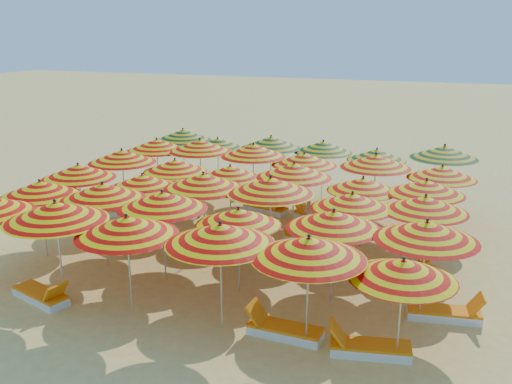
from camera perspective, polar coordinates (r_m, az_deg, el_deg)
ground at (r=18.53m, az=-0.53°, el=-5.16°), size 120.00×120.00×0.00m
umbrella_1 at (r=14.83m, az=-19.41°, el=-1.86°), size 2.93×2.93×2.71m
umbrella_2 at (r=13.64m, az=-12.80°, el=-3.36°), size 2.65×2.65×2.59m
umbrella_3 at (r=12.69m, az=-3.60°, el=-4.23°), size 3.26×3.26×2.64m
umbrella_4 at (r=12.00m, az=5.29°, el=-5.61°), size 3.22×3.22×2.62m
umbrella_5 at (r=11.92m, az=14.49°, el=-7.54°), size 2.27×2.27×2.34m
umbrella_6 at (r=18.00m, az=-20.79°, el=0.33°), size 2.45×2.45×2.45m
umbrella_7 at (r=16.79m, az=-15.10°, el=0.06°), size 3.16×3.16×2.55m
umbrella_8 at (r=15.46m, az=-9.35°, el=-0.85°), size 3.07×3.07×2.59m
umbrella_9 at (r=14.60m, az=-1.77°, el=-2.49°), size 2.92×2.92×2.36m
umbrella_10 at (r=14.12m, az=7.77°, el=-2.76°), size 2.97×2.97×2.50m
umbrella_11 at (r=13.64m, az=16.69°, el=-3.75°), size 3.00×3.00×2.56m
umbrella_12 at (r=19.38m, az=-17.34°, el=1.98°), size 3.11×3.11×2.54m
umbrella_13 at (r=18.23m, az=-11.29°, el=1.05°), size 2.95×2.95×2.37m
umbrella_14 at (r=17.07m, az=-5.28°, el=1.07°), size 2.63×2.63×2.63m
umbrella_15 at (r=16.33m, az=1.47°, el=0.65°), size 2.57×2.57×2.70m
umbrella_16 at (r=15.85m, az=9.60°, el=-0.89°), size 2.96×2.96×2.45m
umbrella_17 at (r=15.96m, az=16.57°, el=-1.18°), size 2.86×2.86×2.46m
umbrella_18 at (r=21.07m, az=-13.26°, el=3.49°), size 2.58×2.58×2.58m
umbrella_19 at (r=20.10m, az=-8.10°, el=2.63°), size 2.80×2.80×2.37m
umbrella_20 at (r=19.22m, az=-2.60°, el=2.03°), size 2.70×2.70×2.33m
umbrella_21 at (r=18.33m, az=3.81°, el=2.16°), size 3.11×3.11×2.63m
umbrella_22 at (r=17.87m, az=10.64°, el=0.75°), size 2.55×2.55×2.36m
umbrella_23 at (r=17.71m, az=16.66°, el=0.47°), size 2.88×2.88×2.45m
umbrella_24 at (r=22.95m, az=-9.90°, el=4.67°), size 3.09×3.09×2.56m
umbrella_25 at (r=22.21m, az=-5.64°, el=4.64°), size 3.20×3.20×2.64m
umbrella_26 at (r=21.31m, az=-0.27°, el=4.18°), size 3.05×3.05×2.63m
umbrella_27 at (r=20.49m, az=4.84°, el=3.29°), size 3.09×3.09×2.49m
umbrella_28 at (r=20.05m, az=11.89°, el=3.05°), size 2.63×2.63×2.62m
umbrella_29 at (r=19.78m, az=18.11°, el=1.87°), size 2.62×2.62×2.42m
umbrella_30 at (r=24.86m, az=-7.31°, el=5.68°), size 3.08×3.08×2.58m
umbrella_31 at (r=23.85m, az=-3.85°, el=4.89°), size 2.39×2.39×2.37m
umbrella_32 at (r=23.04m, az=1.50°, el=4.99°), size 2.64×2.64×2.58m
umbrella_33 at (r=22.77m, az=6.73°, el=4.52°), size 3.06×3.06×2.48m
umbrella_34 at (r=22.04m, az=11.98°, el=3.66°), size 2.54×2.54×2.38m
umbrella_35 at (r=22.00m, az=18.32°, el=3.81°), size 3.28×3.28×2.66m
lounger_0 at (r=15.77m, az=-20.65°, el=-9.66°), size 1.83×1.07×0.69m
lounger_1 at (r=13.29m, az=2.74°, el=-13.60°), size 1.76×0.67×0.69m
lounger_2 at (r=12.85m, az=11.14°, el=-15.04°), size 1.81×0.90×0.69m
lounger_3 at (r=14.68m, az=18.45°, el=-11.42°), size 1.80×0.84×0.69m
lounger_4 at (r=17.60m, az=-3.55°, el=-5.85°), size 1.77×0.70×0.69m
lounger_5 at (r=16.73m, az=14.30°, el=-7.56°), size 1.83×1.13×0.69m
lounger_6 at (r=21.88m, az=-14.03°, el=-1.85°), size 1.83×1.06×0.69m
lounger_7 at (r=18.96m, az=5.54°, el=-4.25°), size 1.82×1.20×0.69m
lounger_8 at (r=21.52m, az=1.07°, el=-1.66°), size 1.82×1.00×0.69m
lounger_9 at (r=20.80m, az=5.95°, el=-2.38°), size 1.83×1.07×0.69m
lounger_10 at (r=25.57m, az=-8.36°, el=1.07°), size 1.73×0.59×0.69m
lounger_11 at (r=24.20m, az=-2.35°, el=0.36°), size 1.82×1.18×0.69m
lounger_12 at (r=22.54m, az=16.55°, el=-1.52°), size 1.76×0.66×0.69m
beachgoer_b at (r=20.96m, az=-6.50°, el=-0.67°), size 0.85×0.79×1.41m
beachgoer_a at (r=20.03m, az=5.27°, el=-1.65°), size 0.50×0.55×1.27m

